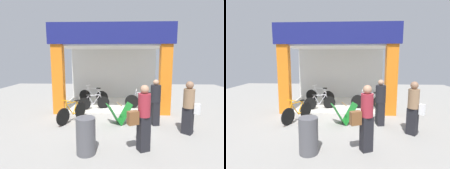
# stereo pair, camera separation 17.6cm
# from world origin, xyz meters

# --- Properties ---
(ground_plane) EXTENTS (17.88, 17.88, 0.00)m
(ground_plane) POSITION_xyz_m (0.00, 0.00, 0.00)
(ground_plane) COLOR gray
(ground_plane) RESTS_ON ground
(shop_facade) EXTENTS (5.14, 3.55, 3.77)m
(shop_facade) POSITION_xyz_m (0.00, 1.56, 1.99)
(shop_facade) COLOR beige
(shop_facade) RESTS_ON ground
(bicycle_inside_0) EXTENTS (1.61, 0.62, 0.93)m
(bicycle_inside_0) POSITION_xyz_m (-1.04, 1.91, 0.37)
(bicycle_inside_0) COLOR black
(bicycle_inside_0) RESTS_ON ground
(bicycle_inside_1) EXTENTS (1.41, 0.54, 0.81)m
(bicycle_inside_1) POSITION_xyz_m (-0.83, 0.61, 0.33)
(bicycle_inside_1) COLOR black
(bicycle_inside_1) RESTS_ON ground
(bicycle_inside_2) EXTENTS (1.67, 0.46, 0.92)m
(bicycle_inside_2) POSITION_xyz_m (1.45, 0.78, 0.37)
(bicycle_inside_2) COLOR black
(bicycle_inside_2) RESTS_ON ground
(bicycle_parked_0) EXTENTS (0.75, 1.45, 0.88)m
(bicycle_parked_0) POSITION_xyz_m (-1.43, -1.01, 0.35)
(bicycle_parked_0) COLOR black
(bicycle_parked_0) RESTS_ON ground
(sandwich_board_sign) EXTENTS (0.99, 0.76, 0.76)m
(sandwich_board_sign) POSITION_xyz_m (0.34, -1.18, 0.37)
(sandwich_board_sign) COLOR #197226
(sandwich_board_sign) RESTS_ON ground
(pedestrian_0) EXTENTS (0.53, 0.50, 1.68)m
(pedestrian_0) POSITION_xyz_m (2.49, -1.99, 0.87)
(pedestrian_0) COLOR black
(pedestrian_0) RESTS_ON ground
(pedestrian_1) EXTENTS (0.41, 0.59, 1.64)m
(pedestrian_1) POSITION_xyz_m (1.61, -1.22, 0.84)
(pedestrian_1) COLOR black
(pedestrian_1) RESTS_ON ground
(pedestrian_2) EXTENTS (0.65, 0.46, 1.72)m
(pedestrian_2) POSITION_xyz_m (0.92, -3.11, 0.89)
(pedestrian_2) COLOR black
(pedestrian_2) RESTS_ON ground
(trash_bin) EXTENTS (0.48, 0.48, 0.93)m
(trash_bin) POSITION_xyz_m (-0.50, -3.31, 0.47)
(trash_bin) COLOR #4C4C51
(trash_bin) RESTS_ON ground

